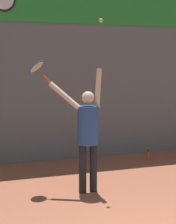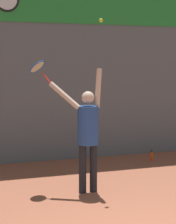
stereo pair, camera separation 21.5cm
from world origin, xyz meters
The scene contains 6 objects.
back_wall centered at (0.00, 5.57, 2.50)m, with size 18.00×0.10×5.00m.
sponsor_banner centered at (0.00, 5.51, 3.60)m, with size 6.70×0.02×0.92m.
tennis_player centered at (-0.26, 3.04, 1.11)m, with size 0.88×0.57×2.16m.
tennis_racket centered at (-1.01, 3.54, 2.16)m, with size 0.42×0.41×0.41m.
tennis_ball centered at (-0.03, 3.00, 2.96)m, with size 0.07×0.07×0.07m.
water_bottle centered at (1.88, 4.78, 0.11)m, with size 0.08×0.08×0.24m.
Camera 2 is at (-2.40, -3.50, 2.24)m, focal length 65.00 mm.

